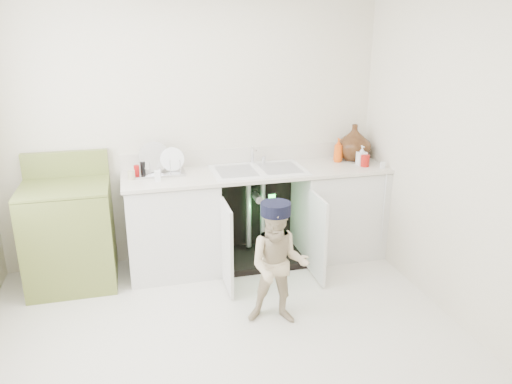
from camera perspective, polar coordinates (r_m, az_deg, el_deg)
ground at (r=3.77m, az=-3.37°, el=-16.51°), size 3.50×3.50×0.00m
room_shell at (r=3.21m, az=-3.79°, el=2.04°), size 6.00×5.50×1.26m
counter_run at (r=4.71m, az=0.66°, el=-2.38°), size 2.44×1.02×1.25m
avocado_stove at (r=4.58m, az=-20.50°, el=-4.47°), size 0.72×0.65×1.12m
repair_worker at (r=3.73m, az=2.57°, el=-8.20°), size 0.54×0.96×0.96m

